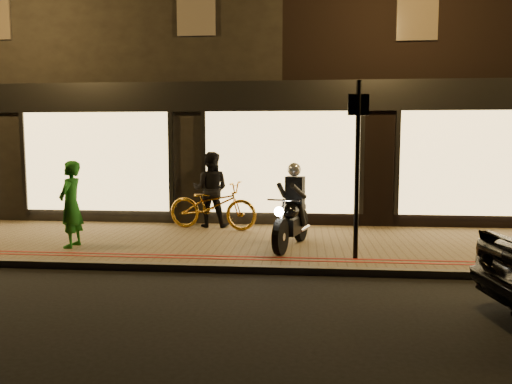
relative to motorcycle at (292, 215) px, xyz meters
The scene contains 10 objects.
ground 1.74m from the motorcycle, 101.21° to the right, with size 90.00×90.00×0.00m, color black.
sidewalk 0.87m from the motorcycle, 124.43° to the left, with size 50.00×4.00×0.12m, color brown.
kerb_stone 1.67m from the motorcycle, 101.57° to the right, with size 50.00×0.14×0.12m, color #59544C.
red_kerb_lines 1.21m from the motorcycle, 107.07° to the right, with size 50.00×0.26×0.01m.
building_row 8.23m from the motorcycle, 92.37° to the left, with size 48.00×10.11×8.50m.
motorcycle is the anchor object (origin of this frame).
sign_post 1.74m from the motorcycle, 36.84° to the right, with size 0.35×0.09×3.00m.
bicycle_gold 2.52m from the motorcycle, 136.77° to the left, with size 0.72×2.07×1.09m, color gold.
person_green 4.17m from the motorcycle, behind, with size 0.59×0.39×1.63m, color #1C691E.
person_dark 2.81m from the motorcycle, 133.77° to the left, with size 0.85×0.66×1.75m, color black.
Camera 1 is at (0.52, -7.77, 2.14)m, focal length 35.00 mm.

